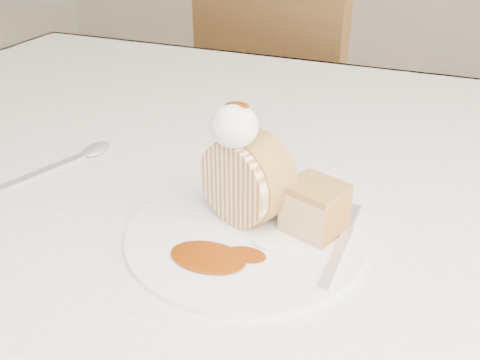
% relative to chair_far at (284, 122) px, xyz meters
% --- Properties ---
extents(table, '(1.40, 0.90, 0.75)m').
position_rel_chair_far_xyz_m(table, '(0.19, -0.70, 0.16)').
color(table, white).
rests_on(table, ground).
extents(chair_far, '(0.50, 0.50, 0.87)m').
position_rel_chair_far_xyz_m(chair_far, '(0.00, 0.00, 0.00)').
color(chair_far, brown).
rests_on(chair_far, ground).
extents(plate, '(0.30, 0.30, 0.01)m').
position_rel_chair_far_xyz_m(plate, '(0.23, -0.88, 0.26)').
color(plate, white).
rests_on(plate, table).
extents(roulade_slice, '(0.10, 0.08, 0.09)m').
position_rel_chair_far_xyz_m(roulade_slice, '(0.22, -0.85, 0.30)').
color(roulade_slice, '#FFE0B1').
rests_on(roulade_slice, plate).
extents(cake_chunk, '(0.07, 0.06, 0.04)m').
position_rel_chair_far_xyz_m(cake_chunk, '(0.29, -0.85, 0.28)').
color(cake_chunk, '#A3773D').
rests_on(cake_chunk, plate).
extents(whipped_cream, '(0.05, 0.05, 0.04)m').
position_rel_chair_far_xyz_m(whipped_cream, '(0.21, -0.87, 0.37)').
color(whipped_cream, white).
rests_on(whipped_cream, roulade_slice).
extents(caramel_drizzle, '(0.02, 0.02, 0.01)m').
position_rel_chair_far_xyz_m(caramel_drizzle, '(0.21, -0.86, 0.39)').
color(caramel_drizzle, '#6D2904').
rests_on(caramel_drizzle, whipped_cream).
extents(caramel_pool, '(0.09, 0.07, 0.00)m').
position_rel_chair_far_xyz_m(caramel_pool, '(0.21, -0.93, 0.26)').
color(caramel_pool, '#6D2904').
rests_on(caramel_pool, plate).
extents(fork, '(0.02, 0.14, 0.00)m').
position_rel_chair_far_xyz_m(fork, '(0.32, -0.88, 0.26)').
color(fork, silver).
rests_on(fork, plate).
extents(spoon, '(0.08, 0.17, 0.00)m').
position_rel_chair_far_xyz_m(spoon, '(-0.05, -0.85, 0.25)').
color(spoon, silver).
rests_on(spoon, table).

